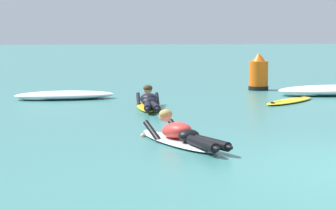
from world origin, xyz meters
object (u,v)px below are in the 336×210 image
surfer_far (149,102)px  drifting_surfboard (289,101)px  channel_marker_buoy (259,75)px  surfer_near (181,136)px

surfer_far → drifting_surfboard: (3.52, 0.83, -0.10)m
surfer_far → channel_marker_buoy: size_ratio=2.43×
surfer_near → surfer_far: 4.84m
surfer_near → channel_marker_buoy: (3.54, 9.01, 0.30)m
surfer_near → channel_marker_buoy: bearing=68.5°
surfer_near → channel_marker_buoy: 9.69m
surfer_near → drifting_surfboard: size_ratio=1.30×
channel_marker_buoy → drifting_surfboard: bearing=-91.4°
surfer_far → channel_marker_buoy: bearing=49.2°
drifting_surfboard → surfer_near: bearing=-121.4°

